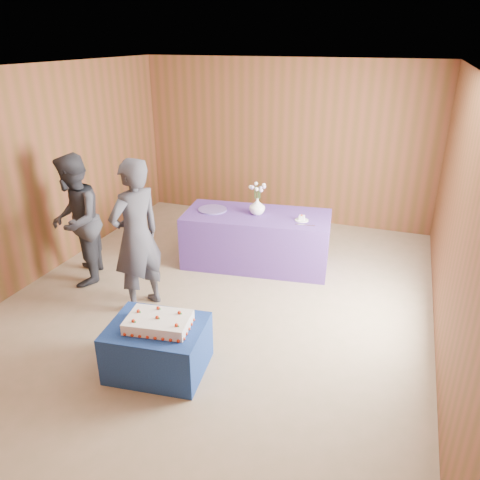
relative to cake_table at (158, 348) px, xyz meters
The scene contains 13 objects.
ground 1.48m from the cake_table, 87.69° to the left, with size 6.00×6.00×0.00m, color gray.
room_shell 2.13m from the cake_table, 87.69° to the left, with size 5.04×6.04×2.72m.
cake_table is the anchor object (origin of this frame).
serving_table 2.55m from the cake_table, 85.89° to the left, with size 2.00×0.90×0.75m, color #4D3186.
sheet_cake 0.31m from the cake_table, 13.04° to the right, with size 0.67×0.50×0.14m.
vase 2.62m from the cake_table, 85.93° to the left, with size 0.22×0.22×0.23m, color white.
flower_spray 2.70m from the cake_table, 85.93° to the left, with size 0.23×0.23×0.18m.
platter 2.57m from the cake_table, 100.43° to the left, with size 0.40×0.40×0.02m, color #614D9A.
plate 2.68m from the cake_table, 71.94° to the left, with size 0.18×0.18×0.01m, color silver.
cake_slice 2.69m from the cake_table, 71.93° to the left, with size 0.07×0.07×0.09m.
knife 2.57m from the cake_table, 69.28° to the left, with size 0.26×0.02×0.00m, color silver.
guest_left 1.40m from the cake_table, 127.99° to the left, with size 0.66×0.44×1.82m, color #373842.
guest_right 2.31m from the cake_table, 145.07° to the left, with size 0.83×0.64×1.70m, color #31323B.
Camera 1 is at (1.93, -4.68, 3.00)m, focal length 35.00 mm.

